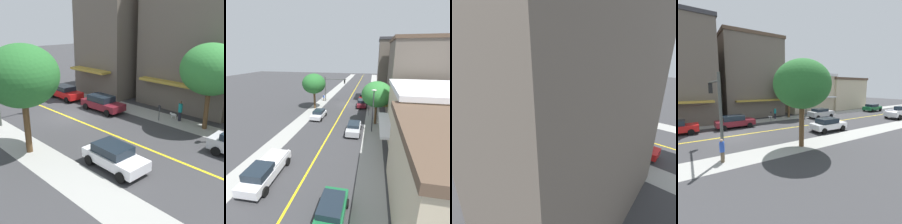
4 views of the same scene
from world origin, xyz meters
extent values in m
plane|color=#38383A|center=(0.00, 0.00, 0.00)|extent=(140.00, 140.00, 0.00)
cube|color=#9E9E99|center=(-5.97, 0.00, 0.00)|extent=(2.56, 126.00, 0.01)
cube|color=#9E9E99|center=(5.97, 0.00, 0.00)|extent=(2.56, 126.00, 0.01)
cube|color=yellow|center=(0.00, 0.00, 0.00)|extent=(0.20, 126.00, 0.00)
cube|color=#665B51|center=(-12.39, -3.74, 6.78)|extent=(11.74, 7.32, 13.56)
cube|color=#B29338|center=(-5.85, -3.74, 3.17)|extent=(1.33, 5.56, 0.24)
cube|color=#665B51|center=(-12.39, 5.92, 6.41)|extent=(8.08, 9.71, 12.82)
cube|color=#B29338|center=(-7.88, 5.92, 2.86)|extent=(0.94, 7.38, 0.24)
cylinder|color=brown|center=(-6.34, 10.29, 1.56)|extent=(0.37, 0.37, 3.11)
ellipsoid|color=#337F38|center=(-6.34, 10.29, 4.89)|extent=(4.74, 4.74, 4.03)
cylinder|color=brown|center=(6.06, 4.10, 1.71)|extent=(0.42, 0.42, 3.43)
ellipsoid|color=#286B2D|center=(6.06, 4.10, 5.19)|extent=(4.69, 4.69, 3.99)
cylinder|color=yellow|center=(-5.59, 0.00, 0.29)|extent=(0.24, 0.24, 0.59)
sphere|color=#232328|center=(-5.59, 0.00, 0.66)|extent=(0.22, 0.22, 0.22)
cylinder|color=#232328|center=(-5.76, 0.00, 0.32)|extent=(0.10, 0.10, 0.10)
cylinder|color=#232328|center=(-5.42, 0.00, 0.32)|extent=(0.10, 0.10, 0.10)
cylinder|color=#4C4C51|center=(-5.19, 6.53, 0.57)|extent=(0.07, 0.07, 1.14)
cube|color=#2D2D33|center=(-5.19, 6.53, 1.27)|extent=(0.12, 0.18, 0.26)
cylinder|color=#474C47|center=(2.91, -2.06, 5.34)|extent=(5.01, 0.14, 0.14)
cube|color=black|center=(0.81, -2.06, 4.84)|extent=(0.26, 0.32, 0.90)
sphere|color=red|center=(0.81, -2.06, 5.14)|extent=(0.20, 0.20, 0.20)
sphere|color=yellow|center=(0.81, -2.06, 4.84)|extent=(0.20, 0.20, 0.20)
sphere|color=green|center=(0.81, -2.06, 4.54)|extent=(0.20, 0.20, 0.20)
cube|color=red|center=(-3.48, -5.25, 0.66)|extent=(1.92, 4.57, 0.67)
cube|color=#19232D|center=(-3.49, -5.47, 1.24)|extent=(1.65, 2.48, 0.50)
cylinder|color=black|center=(-4.34, -3.73, 0.32)|extent=(0.24, 0.65, 0.64)
cylinder|color=black|center=(-2.55, -3.78, 0.32)|extent=(0.24, 0.65, 0.64)
cylinder|color=black|center=(-4.42, -6.71, 0.32)|extent=(0.24, 0.65, 0.64)
cylinder|color=black|center=(-2.63, -6.76, 0.32)|extent=(0.24, 0.65, 0.64)
cylinder|color=black|center=(-2.38, 13.19, 0.32)|extent=(0.23, 0.64, 0.64)
cube|color=silver|center=(3.45, 9.68, 0.63)|extent=(1.89, 4.19, 0.61)
cube|color=#19232D|center=(3.45, 9.47, 1.20)|extent=(1.63, 2.27, 0.53)
cylinder|color=black|center=(2.57, 11.07, 0.32)|extent=(0.23, 0.64, 0.64)
cylinder|color=black|center=(4.38, 11.03, 0.32)|extent=(0.23, 0.64, 0.64)
cylinder|color=black|center=(2.52, 8.33, 0.32)|extent=(0.23, 0.64, 0.64)
cylinder|color=black|center=(4.33, 8.29, 0.32)|extent=(0.23, 0.64, 0.64)
cube|color=maroon|center=(-3.53, 0.96, 0.64)|extent=(1.92, 4.62, 0.64)
cube|color=#19232D|center=(-3.52, 0.73, 1.25)|extent=(1.66, 2.51, 0.58)
cylinder|color=black|center=(-4.47, 2.45, 0.32)|extent=(0.23, 0.64, 0.64)
cylinder|color=black|center=(-2.65, 2.49, 0.32)|extent=(0.23, 0.64, 0.64)
cylinder|color=black|center=(-4.41, -0.57, 0.32)|extent=(0.23, 0.64, 0.64)
cylinder|color=black|center=(-2.58, -0.53, 0.32)|extent=(0.23, 0.64, 0.64)
cylinder|color=black|center=(-6.45, 7.85, 0.41)|extent=(0.27, 0.27, 0.82)
cylinder|color=teal|center=(-6.45, 7.85, 1.20)|extent=(0.36, 0.36, 0.75)
sphere|color=brown|center=(-6.45, 7.85, 1.69)|extent=(0.23, 0.23, 0.23)
ellipsoid|color=silver|center=(-6.60, 7.14, 0.35)|extent=(0.28, 0.58, 0.25)
sphere|color=silver|center=(-6.58, 6.83, 0.43)|extent=(0.20, 0.20, 0.20)
cylinder|color=silver|center=(-6.59, 6.94, 0.11)|extent=(0.09, 0.09, 0.23)
cylinder|color=silver|center=(-6.61, 7.34, 0.11)|extent=(0.09, 0.09, 0.23)
camera|label=1|loc=(13.80, 20.06, 8.42)|focal=43.99mm
camera|label=2|loc=(-5.65, 37.08, 10.72)|focal=27.57mm
camera|label=3|loc=(-19.89, -9.42, 9.85)|focal=26.50mm
camera|label=4|loc=(17.38, -3.95, 4.95)|focal=27.29mm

